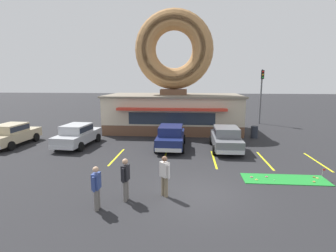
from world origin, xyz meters
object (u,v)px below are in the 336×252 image
Objects in this scene: golf_ball at (274,180)px; car_silver at (78,134)px; car_grey at (226,137)px; pedestrian_hooded_kid at (165,174)px; trash_bin at (254,132)px; car_champagne at (12,134)px; putting_flag_pin at (323,172)px; car_navy at (171,136)px; pedestrian_leather_jacket_man at (96,186)px; pedestrian_blue_sweater_man at (126,177)px; traffic_light_pole at (261,89)px.

car_silver is at bearing 154.95° from golf_ball.
car_grey is 2.66× the size of pedestrian_hooded_kid.
car_silver is 10.51m from car_grey.
car_champagne is at bearing -167.56° from trash_bin.
putting_flag_pin is 0.12× the size of car_silver.
car_silver is at bearing -179.71° from car_navy.
pedestrian_leather_jacket_man is at bearing -124.12° from trash_bin.
car_grey is at bearing 65.27° from pedestrian_hooded_kid.
car_champagne is at bearing 162.21° from golf_ball.
golf_ball is 5.77m from car_grey.
car_silver and car_champagne have the same top height.
car_champagne is 2.79× the size of pedestrian_leather_jacket_man.
putting_flag_pin is at bearing 17.80° from pedestrian_blue_sweater_man.
car_silver is 19.30m from traffic_light_pole.
golf_ball is 17.78m from car_champagne.
car_champagne is 13.10m from pedestrian_blue_sweater_man.
pedestrian_leather_jacket_man is 1.70× the size of trash_bin.
car_silver and car_grey have the same top height.
car_navy is (-3.78, 0.19, 0.00)m from car_grey.
pedestrian_hooded_kid is 1.03× the size of pedestrian_leather_jacket_man.
putting_flag_pin is 16.73m from traffic_light_pole.
car_navy is at bearing -128.99° from traffic_light_pole.
car_navy is at bearing 177.08° from car_grey.
trash_bin is (6.61, 3.76, -0.37)m from car_navy.
putting_flag_pin is 0.12× the size of car_champagne.
pedestrian_blue_sweater_man is 1.77× the size of trash_bin.
car_grey is at bearing -2.92° from car_navy.
pedestrian_hooded_kid reaches higher than car_silver.
traffic_light_pole is (2.26, 7.21, 3.21)m from trash_bin.
pedestrian_leather_jacket_man is at bearing -62.73° from car_silver.
putting_flag_pin is 0.09× the size of traffic_light_pole.
pedestrian_hooded_kid reaches higher than putting_flag_pin.
pedestrian_hooded_kid is (11.87, -7.48, 0.08)m from car_champagne.
car_silver is 1.02× the size of car_grey.
traffic_light_pole is (5.10, 11.16, 2.84)m from car_grey.
pedestrian_hooded_kid is at bearing -114.73° from car_grey.
golf_ball is 9.53m from trash_bin.
pedestrian_blue_sweater_man is at bearing -158.54° from golf_ball.
pedestrian_hooded_kid is at bearing 29.23° from pedestrian_leather_jacket_man.
car_grey reaches higher than golf_ball.
trash_bin is (7.81, 12.01, -0.46)m from pedestrian_blue_sweater_man.
car_navy is at bearing 81.78° from pedestrian_blue_sweater_man.
putting_flag_pin is at bearing -94.21° from traffic_light_pole.
pedestrian_blue_sweater_man is 0.30× the size of traffic_light_pole.
pedestrian_blue_sweater_man is (-8.86, -2.85, 0.53)m from putting_flag_pin.
car_navy is 14.39m from traffic_light_pole.
putting_flag_pin is at bearing -20.45° from car_silver.
car_champagne is (-15.34, -0.06, 0.00)m from car_grey.
car_silver is at bearing -144.83° from traffic_light_pole.
pedestrian_blue_sweater_man is at bearing -117.65° from traffic_light_pole.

